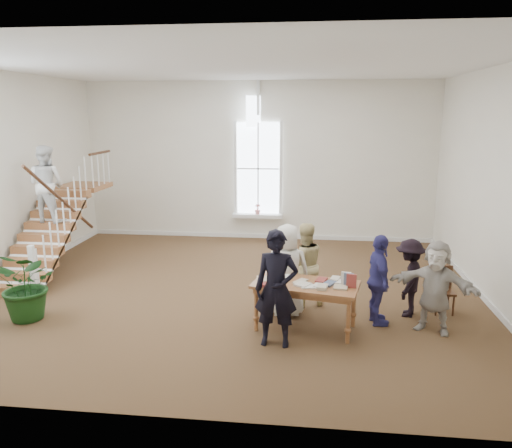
# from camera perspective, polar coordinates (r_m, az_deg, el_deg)

# --- Properties ---
(ground) EXTENTS (10.00, 10.00, 0.00)m
(ground) POSITION_cam_1_polar(r_m,az_deg,el_deg) (10.51, -2.44, -7.55)
(ground) COLOR #4B361D
(ground) RESTS_ON ground
(room_shell) EXTENTS (10.49, 10.00, 10.00)m
(room_shell) POSITION_cam_1_polar(r_m,az_deg,el_deg) (14.58, 0.22, -0.13)
(room_shell) COLOR white
(room_shell) RESTS_ON ground
(staircase) EXTENTS (1.10, 4.10, 2.92)m
(staircase) POSITION_cam_1_polar(r_m,az_deg,el_deg) (12.21, -22.53, 2.21)
(staircase) COLOR brown
(staircase) RESTS_ON ground
(library_table) EXTENTS (1.89, 1.21, 0.88)m
(library_table) POSITION_cam_1_polar(r_m,az_deg,el_deg) (8.52, 5.56, -7.27)
(library_table) COLOR brown
(library_table) RESTS_ON ground
(police_officer) EXTENTS (0.70, 0.48, 1.87)m
(police_officer) POSITION_cam_1_polar(r_m,az_deg,el_deg) (7.85, 2.35, -7.41)
(police_officer) COLOR black
(police_officer) RESTS_ON ground
(elderly_woman) EXTENTS (0.88, 0.62, 1.69)m
(elderly_woman) POSITION_cam_1_polar(r_m,az_deg,el_deg) (9.06, 3.56, -5.27)
(elderly_woman) COLOR white
(elderly_woman) RESTS_ON ground
(person_yellow) EXTENTS (0.93, 0.82, 1.61)m
(person_yellow) POSITION_cam_1_polar(r_m,az_deg,el_deg) (9.54, 5.52, -4.62)
(person_yellow) COLOR #D6C486
(person_yellow) RESTS_ON ground
(woman_cluster_a) EXTENTS (0.52, 0.98, 1.60)m
(woman_cluster_a) POSITION_cam_1_polar(r_m,az_deg,el_deg) (8.90, 13.85, -6.24)
(woman_cluster_a) COLOR navy
(woman_cluster_a) RESTS_ON ground
(woman_cluster_b) EXTENTS (0.78, 1.04, 1.43)m
(woman_cluster_b) POSITION_cam_1_polar(r_m,az_deg,el_deg) (9.45, 17.11, -5.90)
(woman_cluster_b) COLOR black
(woman_cluster_b) RESTS_ON ground
(woman_cluster_c) EXTENTS (1.52, 1.05, 1.57)m
(woman_cluster_c) POSITION_cam_1_polar(r_m,az_deg,el_deg) (8.89, 19.80, -6.77)
(woman_cluster_c) COLOR beige
(woman_cluster_c) RESTS_ON ground
(floor_plant) EXTENTS (1.36, 1.25, 1.29)m
(floor_plant) POSITION_cam_1_polar(r_m,az_deg,el_deg) (9.76, -24.60, -6.35)
(floor_plant) COLOR #143812
(floor_plant) RESTS_ON ground
(side_chair) EXTENTS (0.39, 0.39, 0.86)m
(side_chair) POSITION_cam_1_polar(r_m,az_deg,el_deg) (9.90, 20.54, -6.78)
(side_chair) COLOR #36180E
(side_chair) RESTS_ON ground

